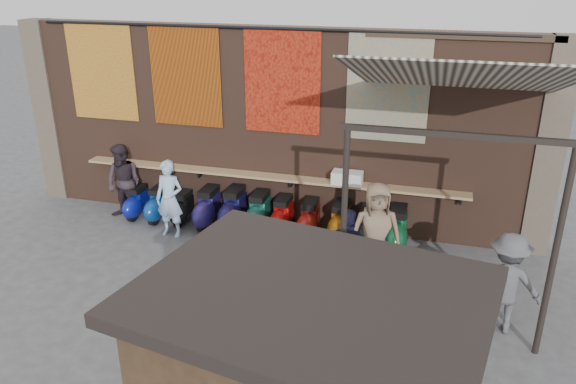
% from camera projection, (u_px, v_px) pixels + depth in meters
% --- Properties ---
extents(ground, '(70.00, 70.00, 0.00)m').
position_uv_depth(ground, '(226.00, 282.00, 9.68)').
color(ground, '#474749').
rests_on(ground, ground).
extents(brick_wall, '(10.00, 0.40, 4.00)m').
position_uv_depth(brick_wall, '(271.00, 128.00, 11.33)').
color(brick_wall, brown).
rests_on(brick_wall, ground).
extents(pier_left, '(0.50, 0.50, 4.00)m').
position_uv_depth(pier_left, '(50.00, 112.00, 12.62)').
color(pier_left, '#4C4238').
rests_on(pier_left, ground).
extents(pier_right, '(0.50, 0.50, 4.00)m').
position_uv_depth(pier_right, '(548.00, 150.00, 10.04)').
color(pier_right, '#4C4238').
rests_on(pier_right, ground).
extents(eating_counter, '(8.00, 0.32, 0.05)m').
position_uv_depth(eating_counter, '(266.00, 176.00, 11.34)').
color(eating_counter, '#9E7A51').
rests_on(eating_counter, brick_wall).
extents(shelf_box, '(0.58, 0.31, 0.25)m').
position_uv_depth(shelf_box, '(347.00, 178.00, 10.84)').
color(shelf_box, white).
rests_on(shelf_box, eating_counter).
extents(tapestry_redgold, '(1.50, 0.02, 2.00)m').
position_uv_depth(tapestry_redgold, '(102.00, 72.00, 11.64)').
color(tapestry_redgold, maroon).
rests_on(tapestry_redgold, brick_wall).
extents(tapestry_sun, '(1.50, 0.02, 2.00)m').
position_uv_depth(tapestry_sun, '(186.00, 77.00, 11.17)').
color(tapestry_sun, '#DA5A0C').
rests_on(tapestry_sun, brick_wall).
extents(tapestry_orange, '(1.50, 0.02, 2.00)m').
position_uv_depth(tapestry_orange, '(282.00, 82.00, 10.68)').
color(tapestry_orange, '#AF3115').
rests_on(tapestry_orange, brick_wall).
extents(tapestry_multi, '(1.50, 0.02, 2.00)m').
position_uv_depth(tapestry_multi, '(388.00, 88.00, 10.18)').
color(tapestry_multi, teal).
rests_on(tapestry_multi, brick_wall).
extents(hang_rail, '(9.50, 0.06, 0.06)m').
position_uv_depth(hang_rail, '(266.00, 28.00, 10.37)').
color(hang_rail, black).
rests_on(hang_rail, brick_wall).
extents(scooter_stool_0, '(0.32, 0.72, 0.68)m').
position_uv_depth(scooter_stool_0, '(137.00, 202.00, 12.02)').
color(scooter_stool_0, '#0D1995').
rests_on(scooter_stool_0, ground).
extents(scooter_stool_1, '(0.35, 0.77, 0.73)m').
position_uv_depth(scooter_stool_1, '(159.00, 204.00, 11.86)').
color(scooter_stool_1, navy).
rests_on(scooter_stool_1, ground).
extents(scooter_stool_2, '(0.32, 0.70, 0.67)m').
position_uv_depth(scooter_stool_2, '(183.00, 208.00, 11.75)').
color(scooter_stool_2, black).
rests_on(scooter_stool_2, ground).
extents(scooter_stool_3, '(0.39, 0.86, 0.82)m').
position_uv_depth(scooter_stool_3, '(208.00, 208.00, 11.58)').
color(scooter_stool_3, navy).
rests_on(scooter_stool_3, ground).
extents(scooter_stool_4, '(0.40, 0.89, 0.85)m').
position_uv_depth(scooter_stool_4, '(234.00, 209.00, 11.49)').
color(scooter_stool_4, '#17144B').
rests_on(scooter_stool_4, ground).
extents(scooter_stool_5, '(0.39, 0.86, 0.82)m').
position_uv_depth(scooter_stool_5, '(259.00, 213.00, 11.33)').
color(scooter_stool_5, '#175D4B').
rests_on(scooter_stool_5, ground).
extents(scooter_stool_6, '(0.36, 0.81, 0.77)m').
position_uv_depth(scooter_stool_6, '(282.00, 217.00, 11.24)').
color(scooter_stool_6, '#A10C0C').
rests_on(scooter_stool_6, ground).
extents(scooter_stool_7, '(0.36, 0.81, 0.77)m').
position_uv_depth(scooter_stool_7, '(309.00, 220.00, 11.10)').
color(scooter_stool_7, maroon).
rests_on(scooter_stool_7, ground).
extents(scooter_stool_8, '(0.37, 0.83, 0.79)m').
position_uv_depth(scooter_stool_8, '(340.00, 223.00, 10.95)').
color(scooter_stool_8, '#874C0C').
rests_on(scooter_stool_8, ground).
extents(scooter_stool_9, '(0.36, 0.80, 0.76)m').
position_uv_depth(scooter_stool_9, '(367.00, 227.00, 10.79)').
color(scooter_stool_9, black).
rests_on(scooter_stool_9, ground).
extents(scooter_stool_10, '(0.40, 0.89, 0.84)m').
position_uv_depth(scooter_stool_10, '(397.00, 230.00, 10.59)').
color(scooter_stool_10, '#0F4E2C').
rests_on(scooter_stool_10, ground).
extents(diner_left, '(0.59, 0.40, 1.57)m').
position_uv_depth(diner_left, '(170.00, 199.00, 11.05)').
color(diner_left, '#9CC2E3').
rests_on(diner_left, ground).
extents(diner_right, '(0.88, 0.73, 1.65)m').
position_uv_depth(diner_right, '(124.00, 183.00, 11.77)').
color(diner_right, '#2D232A').
rests_on(diner_right, ground).
extents(shopper_navy, '(1.00, 0.48, 1.65)m').
position_uv_depth(shopper_navy, '(348.00, 258.00, 8.76)').
color(shopper_navy, '#181632').
rests_on(shopper_navy, ground).
extents(shopper_grey, '(1.03, 0.60, 1.58)m').
position_uv_depth(shopper_grey, '(506.00, 283.00, 8.14)').
color(shopper_grey, '#535357').
rests_on(shopper_grey, ground).
extents(shopper_tan, '(1.00, 0.79, 1.78)m').
position_uv_depth(shopper_tan, '(376.00, 233.00, 9.44)').
color(shopper_tan, '#826953').
rests_on(shopper_tan, ground).
extents(stall_roof, '(3.04, 2.54, 0.12)m').
position_uv_depth(stall_roof, '(312.00, 295.00, 4.41)').
color(stall_roof, black).
rests_on(stall_roof, market_stall).
extents(stall_sign, '(1.19, 0.26, 0.50)m').
position_uv_depth(stall_sign, '(349.00, 316.00, 5.48)').
color(stall_sign, gold).
rests_on(stall_sign, market_stall).
extents(awning_canvas, '(3.20, 3.28, 0.97)m').
position_uv_depth(awning_canvas, '(461.00, 76.00, 8.27)').
color(awning_canvas, beige).
rests_on(awning_canvas, brick_wall).
extents(awning_ledger, '(3.30, 0.08, 0.12)m').
position_uv_depth(awning_ledger, '(463.00, 36.00, 9.53)').
color(awning_ledger, '#33261C').
rests_on(awning_ledger, brick_wall).
extents(awning_header, '(3.00, 0.08, 0.08)m').
position_uv_depth(awning_header, '(457.00, 135.00, 7.11)').
color(awning_header, black).
rests_on(awning_header, awning_post_left).
extents(awning_post_left, '(0.09, 0.09, 3.10)m').
position_uv_depth(awning_post_left, '(343.00, 230.00, 8.03)').
color(awning_post_left, black).
rests_on(awning_post_left, ground).
extents(awning_post_right, '(0.09, 0.09, 3.10)m').
position_uv_depth(awning_post_right, '(555.00, 256.00, 7.34)').
color(awning_post_right, black).
rests_on(awning_post_right, ground).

